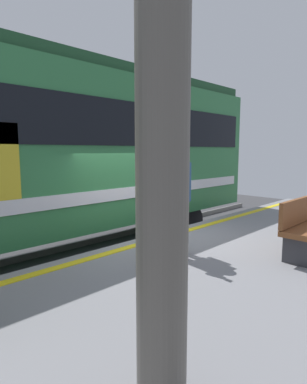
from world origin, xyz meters
name	(u,v)px	position (x,y,z in m)	size (l,w,h in m)	color
ground_plane	(152,279)	(0.00, 0.00, 0.00)	(24.46, 24.46, 0.00)	#3D3D3F
platform	(271,296)	(0.00, 2.44, 0.45)	(13.33, 4.87, 0.91)	gray
safety_line	(163,237)	(0.00, 0.30, 0.91)	(13.06, 0.16, 0.01)	yellow
track_rail_near	(108,258)	(0.00, -1.43, 0.08)	(17.32, 0.08, 0.16)	slate
track_rail_far	(75,245)	(0.00, -2.87, 0.08)	(17.32, 0.08, 0.16)	slate
train_carriage	(51,146)	(0.94, -2.15, 2.64)	(10.96, 2.84, 4.21)	#2D723F
passenger	(177,191)	(0.52, 1.07, 1.92)	(0.57, 0.55, 1.72)	brown
handbag	(160,247)	(0.91, 1.08, 1.09)	(0.35, 0.32, 0.39)	#59331E
station_column	(163,85)	(2.88, 2.96, 2.94)	(0.33, 0.33, 4.06)	#59544C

